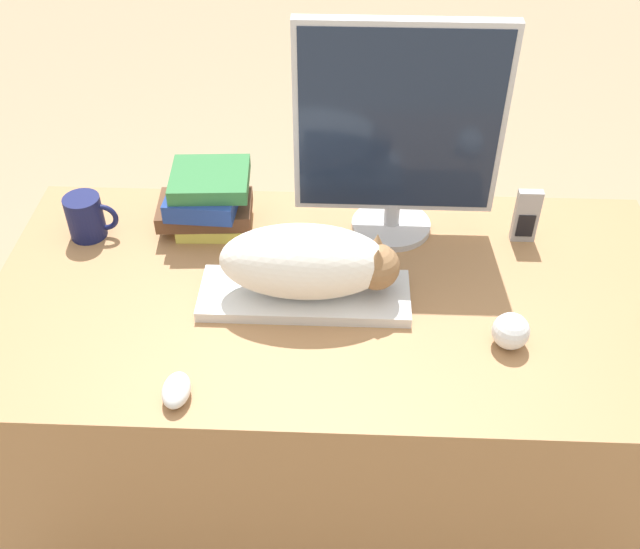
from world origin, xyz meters
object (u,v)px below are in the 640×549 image
(keyboard, at_px, (305,295))
(monitor, at_px, (398,129))
(computer_mouse, at_px, (176,390))
(cat, at_px, (312,262))
(book_stack, at_px, (207,201))
(phone, at_px, (526,216))
(coffee_mug, at_px, (87,217))
(baseball, at_px, (511,331))

(keyboard, height_order, monitor, monitor)
(computer_mouse, bearing_deg, cat, 49.69)
(keyboard, distance_m, monitor, 0.40)
(computer_mouse, distance_m, book_stack, 0.52)
(phone, relative_size, book_stack, 0.59)
(coffee_mug, distance_m, book_stack, 0.28)
(baseball, xyz_separation_m, book_stack, (-0.64, 0.36, 0.04))
(baseball, relative_size, phone, 0.55)
(coffee_mug, bearing_deg, monitor, 4.25)
(coffee_mug, distance_m, baseball, 0.97)
(cat, bearing_deg, book_stack, 135.63)
(cat, bearing_deg, baseball, -16.16)
(monitor, relative_size, book_stack, 2.26)
(cat, distance_m, computer_mouse, 0.37)
(coffee_mug, bearing_deg, computer_mouse, -58.51)
(cat, relative_size, monitor, 0.73)
(cat, distance_m, monitor, 0.35)
(baseball, xyz_separation_m, phone, (0.08, 0.34, 0.03))
(baseball, bearing_deg, monitor, 120.68)
(cat, xyz_separation_m, monitor, (0.17, 0.25, 0.16))
(computer_mouse, distance_m, baseball, 0.64)
(computer_mouse, distance_m, phone, 0.87)
(phone, bearing_deg, baseball, -103.49)
(book_stack, bearing_deg, phone, -1.54)
(phone, xyz_separation_m, book_stack, (-0.72, 0.02, 0.01))
(computer_mouse, relative_size, coffee_mug, 0.70)
(coffee_mug, bearing_deg, baseball, -19.03)
(monitor, relative_size, computer_mouse, 6.10)
(monitor, height_order, computer_mouse, monitor)
(monitor, bearing_deg, baseball, -59.32)
(coffee_mug, relative_size, book_stack, 0.53)
(computer_mouse, bearing_deg, monitor, 52.50)
(keyboard, xyz_separation_m, cat, (0.02, 0.00, 0.09))
(baseball, height_order, phone, phone)
(coffee_mug, bearing_deg, phone, 1.40)
(book_stack, bearing_deg, cat, -44.37)
(computer_mouse, xyz_separation_m, book_stack, (-0.02, 0.52, 0.05))
(keyboard, bearing_deg, book_stack, 133.85)
(coffee_mug, height_order, book_stack, book_stack)
(baseball, distance_m, phone, 0.35)
(keyboard, bearing_deg, monitor, 53.50)
(coffee_mug, distance_m, phone, 1.00)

